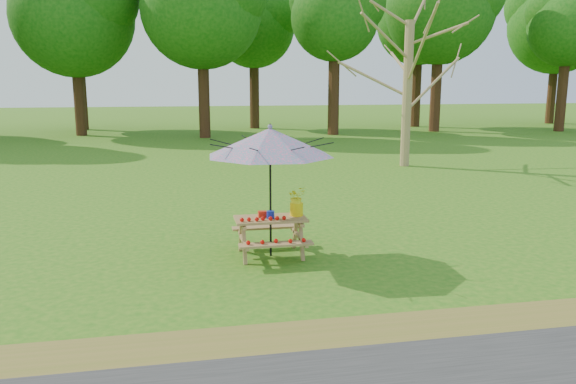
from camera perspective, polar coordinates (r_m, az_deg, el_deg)
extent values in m
plane|color=#246713|center=(10.26, 17.40, -5.94)|extent=(120.00, 120.00, 0.00)
cube|color=olive|center=(8.06, 27.01, -11.40)|extent=(120.00, 1.20, 0.01)
cylinder|color=#967751|center=(20.02, 12.01, 9.65)|extent=(0.34, 0.34, 4.95)
cube|color=#9C7346|center=(9.48, -1.78, -2.74)|extent=(1.20, 0.62, 0.04)
cube|color=#9C7346|center=(9.04, -1.20, -5.35)|extent=(1.20, 0.22, 0.04)
cube|color=#9C7346|center=(10.08, -2.28, -3.60)|extent=(1.20, 0.22, 0.04)
cylinder|color=black|center=(9.38, -1.80, 0.08)|extent=(0.04, 0.04, 2.25)
cone|color=teal|center=(9.26, -1.83, 5.10)|extent=(2.73, 2.73, 0.46)
sphere|color=teal|center=(9.23, -1.84, 6.66)|extent=(0.08, 0.08, 0.08)
cube|color=red|center=(9.52, -2.62, -2.26)|extent=(0.14, 0.12, 0.10)
cylinder|color=#1424A2|center=(9.40, -1.79, -2.33)|extent=(0.13, 0.13, 0.13)
cube|color=white|center=(9.61, -2.38, -2.21)|extent=(0.13, 0.13, 0.07)
cylinder|color=yellow|center=(9.59, 0.87, -1.76)|extent=(0.22, 0.22, 0.22)
imported|color=#FFF328|center=(9.54, 0.87, -0.46)|extent=(0.38, 0.36, 0.34)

